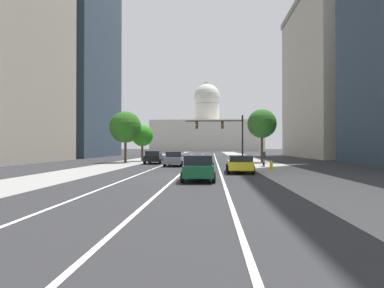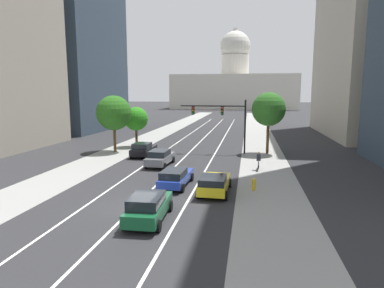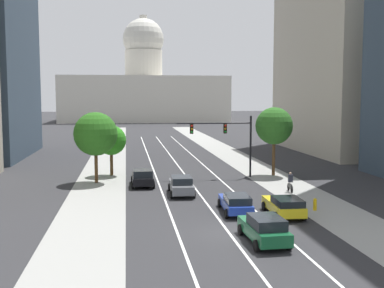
# 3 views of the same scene
# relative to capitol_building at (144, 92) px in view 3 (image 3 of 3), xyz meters

# --- Properties ---
(ground_plane) EXTENTS (400.00, 400.00, 0.00)m
(ground_plane) POSITION_rel_capitol_building_xyz_m (0.00, -94.17, -9.83)
(ground_plane) COLOR #2B2B2D
(sidewalk_left) EXTENTS (4.75, 130.00, 0.01)m
(sidewalk_left) POSITION_rel_capitol_building_xyz_m (-8.52, -99.17, -9.82)
(sidewalk_left) COLOR gray
(sidewalk_left) RESTS_ON ground
(sidewalk_right) EXTENTS (4.75, 130.00, 0.01)m
(sidewalk_right) POSITION_rel_capitol_building_xyz_m (8.52, -99.17, -9.82)
(sidewalk_right) COLOR gray
(sidewalk_right) RESTS_ON ground
(lane_stripe_left) EXTENTS (0.16, 90.00, 0.01)m
(lane_stripe_left) POSITION_rel_capitol_building_xyz_m (-3.08, -109.17, -9.82)
(lane_stripe_left) COLOR white
(lane_stripe_left) RESTS_ON ground
(lane_stripe_center) EXTENTS (0.16, 90.00, 0.01)m
(lane_stripe_center) POSITION_rel_capitol_building_xyz_m (0.00, -109.17, -9.82)
(lane_stripe_center) COLOR white
(lane_stripe_center) RESTS_ON ground
(lane_stripe_right) EXTENTS (0.16, 90.00, 0.01)m
(lane_stripe_right) POSITION_rel_capitol_building_xyz_m (3.08, -109.17, -9.82)
(lane_stripe_right) COLOR white
(lane_stripe_right) RESTS_ON ground
(office_tower_far_right) EXTENTS (16.12, 27.86, 31.55)m
(office_tower_far_right) POSITION_rel_capitol_building_xyz_m (27.23, -94.09, 5.98)
(office_tower_far_right) COLOR #B7AD99
(office_tower_far_right) RESTS_ON ground
(capitol_building) EXTENTS (53.62, 28.73, 34.99)m
(capitol_building) POSITION_rel_capitol_building_xyz_m (0.00, 0.00, 0.00)
(capitol_building) COLOR beige
(capitol_building) RESTS_ON ground
(car_gray) EXTENTS (2.12, 4.67, 1.56)m
(car_gray) POSITION_rel_capitol_building_xyz_m (-1.54, -122.41, -9.01)
(car_gray) COLOR slate
(car_gray) RESTS_ON ground
(car_green) EXTENTS (2.14, 4.60, 1.58)m
(car_green) POSITION_rel_capitol_building_xyz_m (1.54, -136.17, -9.01)
(car_green) COLOR #14512D
(car_green) RESTS_ON ground
(car_yellow) EXTENTS (2.17, 4.56, 1.41)m
(car_yellow) POSITION_rel_capitol_building_xyz_m (4.61, -130.57, -9.07)
(car_yellow) COLOR yellow
(car_yellow) RESTS_ON ground
(car_black) EXTENTS (2.09, 4.55, 1.57)m
(car_black) POSITION_rel_capitol_building_xyz_m (-4.61, -118.11, -9.03)
(car_black) COLOR black
(car_black) RESTS_ON ground
(car_blue) EXTENTS (2.11, 4.78, 1.39)m
(car_blue) POSITION_rel_capitol_building_xyz_m (1.53, -129.24, -9.09)
(car_blue) COLOR #1E389E
(car_blue) RESTS_ON ground
(traffic_signal_mast) EXTENTS (7.66, 0.39, 6.24)m
(traffic_signal_mast) POSITION_rel_capitol_building_xyz_m (4.00, -114.60, -5.48)
(traffic_signal_mast) COLOR black
(traffic_signal_mast) RESTS_ON ground
(fire_hydrant) EXTENTS (0.26, 0.35, 0.91)m
(fire_hydrant) POSITION_rel_capitol_building_xyz_m (7.34, -129.30, -9.36)
(fire_hydrant) COLOR yellow
(fire_hydrant) RESTS_ON ground
(cyclist) EXTENTS (0.38, 1.70, 1.72)m
(cyclist) POSITION_rel_capitol_building_xyz_m (7.85, -122.63, -8.97)
(cyclist) COLOR black
(cyclist) RESTS_ON ground
(street_tree_far_right) EXTENTS (3.85, 3.85, 7.09)m
(street_tree_far_right) POSITION_rel_capitol_building_xyz_m (9.07, -114.03, -4.69)
(street_tree_far_right) COLOR #51381E
(street_tree_far_right) RESTS_ON ground
(street_tree_mid_left) EXTENTS (4.13, 4.13, 6.72)m
(street_tree_mid_left) POSITION_rel_capitol_building_xyz_m (-8.91, -115.82, -5.18)
(street_tree_mid_left) COLOR #51381E
(street_tree_mid_left) RESTS_ON ground
(street_tree_near_left) EXTENTS (3.08, 3.08, 5.22)m
(street_tree_near_left) POSITION_rel_capitol_building_xyz_m (-7.59, -111.79, -6.17)
(street_tree_near_left) COLOR #51381E
(street_tree_near_left) RESTS_ON ground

